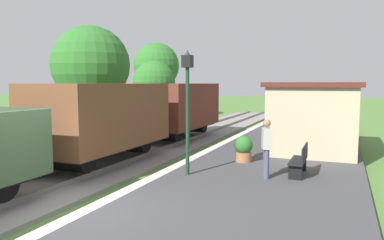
{
  "coord_description": "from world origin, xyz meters",
  "views": [
    {
      "loc": [
        5.49,
        -6.24,
        2.99
      ],
      "look_at": [
        0.83,
        5.18,
        1.77
      ],
      "focal_mm": 34.89,
      "sensor_mm": 36.0,
      "label": 1
    }
  ],
  "objects_px": {
    "freight_train": "(111,121)",
    "tree_field_distant": "(157,66)",
    "potted_planter": "(244,148)",
    "person_waiting": "(266,146)",
    "station_hut": "(315,115)",
    "bench_down_platform": "(321,125)",
    "tree_field_left": "(154,82)",
    "tree_trackside_far": "(91,65)",
    "bench_near_hut": "(300,160)",
    "lamp_post_near": "(187,90)"
  },
  "relations": [
    {
      "from": "potted_planter",
      "to": "tree_trackside_far",
      "type": "bearing_deg",
      "value": 155.87
    },
    {
      "from": "tree_trackside_far",
      "to": "potted_planter",
      "type": "bearing_deg",
      "value": -24.13
    },
    {
      "from": "potted_planter",
      "to": "person_waiting",
      "type": "bearing_deg",
      "value": -59.32
    },
    {
      "from": "bench_down_platform",
      "to": "person_waiting",
      "type": "xyz_separation_m",
      "value": [
        -0.88,
        -10.85,
        0.46
      ]
    },
    {
      "from": "person_waiting",
      "to": "tree_field_left",
      "type": "xyz_separation_m",
      "value": [
        -10.6,
        13.15,
        1.88
      ]
    },
    {
      "from": "tree_trackside_far",
      "to": "tree_field_left",
      "type": "height_order",
      "value": "tree_trackside_far"
    },
    {
      "from": "bench_near_hut",
      "to": "tree_trackside_far",
      "type": "relative_size",
      "value": 0.25
    },
    {
      "from": "person_waiting",
      "to": "lamp_post_near",
      "type": "height_order",
      "value": "lamp_post_near"
    },
    {
      "from": "station_hut",
      "to": "tree_field_distant",
      "type": "bearing_deg",
      "value": 138.24
    },
    {
      "from": "tree_field_left",
      "to": "bench_down_platform",
      "type": "bearing_deg",
      "value": -11.33
    },
    {
      "from": "station_hut",
      "to": "bench_down_platform",
      "type": "bearing_deg",
      "value": 90.52
    },
    {
      "from": "bench_down_platform",
      "to": "person_waiting",
      "type": "bearing_deg",
      "value": -94.64
    },
    {
      "from": "potted_planter",
      "to": "station_hut",
      "type": "bearing_deg",
      "value": 61.51
    },
    {
      "from": "person_waiting",
      "to": "tree_trackside_far",
      "type": "bearing_deg",
      "value": -49.65
    },
    {
      "from": "person_waiting",
      "to": "freight_train",
      "type": "bearing_deg",
      "value": -27.48
    },
    {
      "from": "station_hut",
      "to": "person_waiting",
      "type": "xyz_separation_m",
      "value": [
        -0.93,
        -5.84,
        -0.47
      ]
    },
    {
      "from": "bench_down_platform",
      "to": "tree_field_left",
      "type": "relative_size",
      "value": 0.33
    },
    {
      "from": "freight_train",
      "to": "station_hut",
      "type": "relative_size",
      "value": 3.34
    },
    {
      "from": "potted_planter",
      "to": "bench_down_platform",
      "type": "bearing_deg",
      "value": 76.96
    },
    {
      "from": "potted_planter",
      "to": "lamp_post_near",
      "type": "bearing_deg",
      "value": -114.35
    },
    {
      "from": "bench_near_hut",
      "to": "bench_down_platform",
      "type": "height_order",
      "value": "same"
    },
    {
      "from": "person_waiting",
      "to": "tree_field_distant",
      "type": "bearing_deg",
      "value": -73.94
    },
    {
      "from": "person_waiting",
      "to": "potted_planter",
      "type": "height_order",
      "value": "person_waiting"
    },
    {
      "from": "freight_train",
      "to": "station_hut",
      "type": "height_order",
      "value": "station_hut"
    },
    {
      "from": "person_waiting",
      "to": "bench_down_platform",
      "type": "bearing_deg",
      "value": -114.12
    },
    {
      "from": "bench_down_platform",
      "to": "lamp_post_near",
      "type": "distance_m",
      "value": 11.92
    },
    {
      "from": "bench_down_platform",
      "to": "tree_trackside_far",
      "type": "bearing_deg",
      "value": -158.97
    },
    {
      "from": "freight_train",
      "to": "tree_field_distant",
      "type": "distance_m",
      "value": 19.26
    },
    {
      "from": "freight_train",
      "to": "person_waiting",
      "type": "xyz_separation_m",
      "value": [
        5.87,
        -0.83,
        -0.41
      ]
    },
    {
      "from": "station_hut",
      "to": "potted_planter",
      "type": "bearing_deg",
      "value": -118.49
    },
    {
      "from": "station_hut",
      "to": "tree_trackside_far",
      "type": "distance_m",
      "value": 12.04
    },
    {
      "from": "bench_near_hut",
      "to": "bench_down_platform",
      "type": "distance_m",
      "value": 10.12
    },
    {
      "from": "freight_train",
      "to": "tree_field_left",
      "type": "height_order",
      "value": "tree_field_left"
    },
    {
      "from": "bench_near_hut",
      "to": "bench_down_platform",
      "type": "bearing_deg",
      "value": 90.0
    },
    {
      "from": "station_hut",
      "to": "tree_trackside_far",
      "type": "relative_size",
      "value": 0.95
    },
    {
      "from": "person_waiting",
      "to": "tree_field_left",
      "type": "relative_size",
      "value": 0.37
    },
    {
      "from": "bench_down_platform",
      "to": "potted_planter",
      "type": "height_order",
      "value": "potted_planter"
    },
    {
      "from": "person_waiting",
      "to": "lamp_post_near",
      "type": "relative_size",
      "value": 0.46
    },
    {
      "from": "freight_train",
      "to": "tree_field_left",
      "type": "xyz_separation_m",
      "value": [
        -4.73,
        12.32,
        1.47
      ]
    },
    {
      "from": "person_waiting",
      "to": "tree_field_distant",
      "type": "xyz_separation_m",
      "value": [
        -13.16,
        18.42,
        3.32
      ]
    },
    {
      "from": "tree_field_left",
      "to": "potted_planter",
      "type": "bearing_deg",
      "value": -49.83
    },
    {
      "from": "bench_near_hut",
      "to": "freight_train",
      "type": "bearing_deg",
      "value": 179.15
    },
    {
      "from": "station_hut",
      "to": "bench_near_hut",
      "type": "xyz_separation_m",
      "value": [
        -0.05,
        -5.12,
        -0.93
      ]
    },
    {
      "from": "bench_down_platform",
      "to": "tree_field_distant",
      "type": "xyz_separation_m",
      "value": [
        -14.04,
        7.57,
        3.78
      ]
    },
    {
      "from": "potted_planter",
      "to": "tree_field_left",
      "type": "relative_size",
      "value": 0.2
    },
    {
      "from": "freight_train",
      "to": "tree_field_distant",
      "type": "xyz_separation_m",
      "value": [
        -7.28,
        17.59,
        2.91
      ]
    },
    {
      "from": "bench_down_platform",
      "to": "person_waiting",
      "type": "distance_m",
      "value": 10.89
    },
    {
      "from": "bench_near_hut",
      "to": "bench_down_platform",
      "type": "relative_size",
      "value": 1.0
    },
    {
      "from": "bench_near_hut",
      "to": "tree_trackside_far",
      "type": "xyz_separation_m",
      "value": [
        -11.76,
        5.6,
        3.26
      ]
    },
    {
      "from": "lamp_post_near",
      "to": "tree_trackside_far",
      "type": "distance_m",
      "value": 11.02
    }
  ]
}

